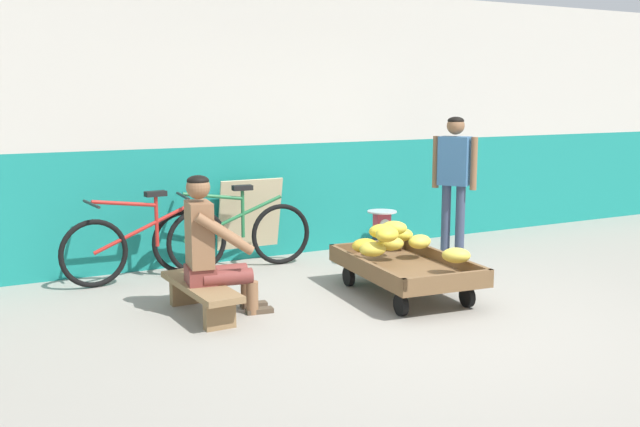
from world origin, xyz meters
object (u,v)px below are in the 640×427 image
banana_cart (405,269)px  bicycle_near_left (147,244)px  sign_board (249,220)px  weighing_scale (382,224)px  plastic_crate (382,253)px  bicycle_far_left (233,235)px  customer_adult (454,171)px  vendor_seated (211,246)px  low_bench (201,292)px

banana_cart → bicycle_near_left: 2.47m
banana_cart → bicycle_near_left: bicycle_near_left is taller
bicycle_near_left → sign_board: (1.20, 0.33, 0.09)m
weighing_scale → banana_cart: bearing=-112.0°
bicycle_near_left → plastic_crate: bearing=-15.8°
bicycle_far_left → customer_adult: (2.29, -0.65, 0.60)m
bicycle_near_left → bicycle_far_left: 0.90m
bicycle_far_left → sign_board: bearing=44.1°
plastic_crate → customer_adult: (0.93, 0.03, 0.80)m
bicycle_near_left → bicycle_far_left: (0.90, 0.04, 0.00)m
plastic_crate → customer_adult: 1.23m
vendor_seated → bicycle_far_left: vendor_seated is taller
banana_cart → low_bench: (-1.78, 0.29, -0.04)m
low_bench → vendor_seated: size_ratio=0.97×
banana_cart → sign_board: (-0.65, 1.97, 0.20)m
sign_board → banana_cart: bearing=-71.7°
plastic_crate → bicycle_far_left: bicycle_far_left is taller
banana_cart → low_bench: bearing=170.8°
sign_board → customer_adult: customer_adult is taller
vendor_seated → weighing_scale: bearing=18.8°
low_bench → bicycle_far_left: (0.83, 1.38, 0.15)m
sign_board → bicycle_near_left: bearing=-164.5°
weighing_scale → bicycle_far_left: (-1.35, 0.68, -0.10)m
vendor_seated → sign_board: bearing=58.2°
low_bench → sign_board: size_ratio=1.25×
weighing_scale → bicycle_far_left: size_ratio=0.18×
banana_cart → customer_adult: customer_adult is taller
low_bench → bicycle_far_left: size_ratio=0.67×
bicycle_far_left → customer_adult: size_ratio=1.08×
banana_cart → plastic_crate: size_ratio=4.22×
low_bench → plastic_crate: size_ratio=3.08×
low_bench → bicycle_near_left: bearing=92.9°
plastic_crate → sign_board: size_ratio=0.41×
banana_cart → sign_board: 2.08m
banana_cart → vendor_seated: 1.75m
bicycle_near_left → vendor_seated: bearing=-83.5°
bicycle_near_left → customer_adult: size_ratio=1.08×
bicycle_near_left → customer_adult: bearing=-10.9°
bicycle_far_left → plastic_crate: bearing=-26.6°
low_bench → customer_adult: 3.29m
low_bench → customer_adult: customer_adult is taller
bicycle_near_left → sign_board: size_ratio=1.87×
vendor_seated → plastic_crate: (2.10, 0.72, -0.42)m
plastic_crate → sign_board: bearing=137.2°
low_bench → vendor_seated: bearing=-8.4°
banana_cart → low_bench: 1.81m
banana_cart → weighing_scale: bearing=68.0°
low_bench → plastic_crate: plastic_crate is taller
low_bench → sign_board: bearing=55.9°
low_bench → weighing_scale: 2.31m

